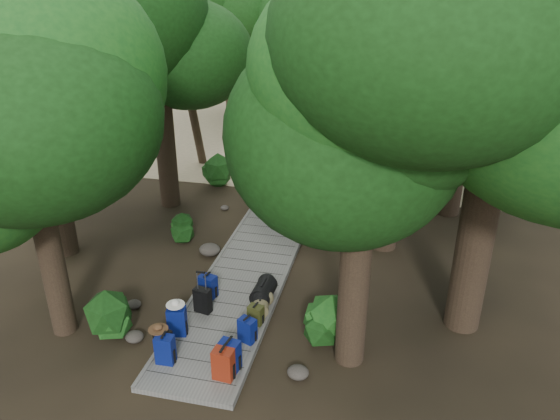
% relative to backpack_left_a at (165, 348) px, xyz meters
% --- Properties ---
extents(ground, '(120.00, 120.00, 0.00)m').
position_rel_backpack_left_a_xyz_m(ground, '(0.65, 4.17, -0.46)').
color(ground, '#322719').
rests_on(ground, ground).
extents(sand_beach, '(40.00, 22.00, 0.02)m').
position_rel_backpack_left_a_xyz_m(sand_beach, '(0.65, 20.17, -0.45)').
color(sand_beach, tan).
rests_on(sand_beach, ground).
extents(distant_hill, '(32.00, 16.00, 12.00)m').
position_rel_backpack_left_a_xyz_m(distant_hill, '(-39.35, 52.17, -0.46)').
color(distant_hill, black).
rests_on(distant_hill, ground).
extents(boardwalk, '(2.00, 12.00, 0.12)m').
position_rel_backpack_left_a_xyz_m(boardwalk, '(0.65, 5.17, -0.40)').
color(boardwalk, slate).
rests_on(boardwalk, ground).
extents(backpack_left_a, '(0.37, 0.27, 0.68)m').
position_rel_backpack_left_a_xyz_m(backpack_left_a, '(0.00, 0.00, 0.00)').
color(backpack_left_a, navy).
rests_on(backpack_left_a, boardwalk).
extents(backpack_left_b, '(0.40, 0.34, 0.62)m').
position_rel_backpack_left_a_xyz_m(backpack_left_b, '(-0.14, 0.23, -0.03)').
color(backpack_left_b, black).
rests_on(backpack_left_b, boardwalk).
extents(backpack_left_c, '(0.44, 0.35, 0.72)m').
position_rel_backpack_left_a_xyz_m(backpack_left_c, '(-0.12, 0.89, 0.02)').
color(backpack_left_c, navy).
rests_on(backpack_left_c, boardwalk).
extents(backpack_left_d, '(0.46, 0.38, 0.61)m').
position_rel_backpack_left_a_xyz_m(backpack_left_d, '(0.03, 2.36, -0.04)').
color(backpack_left_d, navy).
rests_on(backpack_left_d, boardwalk).
extents(backpack_right_a, '(0.42, 0.32, 0.71)m').
position_rel_backpack_left_a_xyz_m(backpack_right_a, '(1.26, -0.15, 0.01)').
color(backpack_right_a, '#9B2D17').
rests_on(backpack_right_a, boardwalk).
extents(backpack_right_b, '(0.43, 0.33, 0.70)m').
position_rel_backpack_left_a_xyz_m(backpack_right_b, '(1.30, 0.11, 0.01)').
color(backpack_right_b, navy).
rests_on(backpack_right_b, boardwalk).
extents(backpack_right_c, '(0.41, 0.36, 0.59)m').
position_rel_backpack_left_a_xyz_m(backpack_right_c, '(1.39, 1.00, -0.04)').
color(backpack_right_c, navy).
rests_on(backpack_right_c, boardwalk).
extents(backpack_right_d, '(0.36, 0.30, 0.48)m').
position_rel_backpack_left_a_xyz_m(backpack_right_d, '(1.40, 1.62, -0.10)').
color(backpack_right_d, '#353714').
rests_on(backpack_right_d, boardwalk).
extents(duffel_right_khaki, '(0.49, 0.63, 0.38)m').
position_rel_backpack_left_a_xyz_m(duffel_right_khaki, '(1.39, 2.05, -0.15)').
color(duffel_right_khaki, '#746344').
rests_on(duffel_right_khaki, boardwalk).
extents(duffel_right_black, '(0.50, 0.76, 0.47)m').
position_rel_backpack_left_a_xyz_m(duffel_right_black, '(1.35, 2.52, -0.11)').
color(duffel_right_black, black).
rests_on(duffel_right_black, boardwalk).
extents(suitcase_on_boardwalk, '(0.42, 0.28, 0.59)m').
position_rel_backpack_left_a_xyz_m(suitcase_on_boardwalk, '(0.13, 1.77, -0.04)').
color(suitcase_on_boardwalk, black).
rests_on(suitcase_on_boardwalk, boardwalk).
extents(lone_suitcase_on_sand, '(0.44, 0.29, 0.65)m').
position_rel_backpack_left_a_xyz_m(lone_suitcase_on_sand, '(0.86, 12.38, -0.11)').
color(lone_suitcase_on_sand, black).
rests_on(lone_suitcase_on_sand, sand_beach).
extents(hat_brown, '(0.40, 0.40, 0.12)m').
position_rel_backpack_left_a_xyz_m(hat_brown, '(-0.20, 0.19, 0.34)').
color(hat_brown, '#51351E').
rests_on(hat_brown, backpack_left_b).
extents(hat_white, '(0.40, 0.40, 0.13)m').
position_rel_backpack_left_a_xyz_m(hat_white, '(-0.13, 0.91, 0.44)').
color(hat_white, silver).
rests_on(hat_white, backpack_left_c).
extents(kayak, '(0.88, 3.00, 0.30)m').
position_rel_backpack_left_a_xyz_m(kayak, '(-2.16, 15.07, -0.29)').
color(kayak, '#A10D13').
rests_on(kayak, sand_beach).
extents(sun_lounger, '(1.00, 1.83, 0.56)m').
position_rel_backpack_left_a_xyz_m(sun_lounger, '(4.50, 14.71, -0.16)').
color(sun_lounger, silver).
rests_on(sun_lounger, sand_beach).
extents(tree_right_a, '(5.09, 5.09, 8.48)m').
position_rel_backpack_left_a_xyz_m(tree_right_a, '(3.52, 1.08, 3.78)').
color(tree_right_a, black).
rests_on(tree_right_a, ground).
extents(tree_right_b, '(6.01, 6.01, 10.74)m').
position_rel_backpack_left_a_xyz_m(tree_right_b, '(5.82, 2.78, 4.91)').
color(tree_right_b, black).
rests_on(tree_right_b, ground).
extents(tree_right_c, '(5.86, 5.86, 10.15)m').
position_rel_backpack_left_a_xyz_m(tree_right_c, '(3.92, 5.99, 4.61)').
color(tree_right_c, black).
rests_on(tree_right_c, ground).
extents(tree_right_d, '(5.59, 5.59, 10.25)m').
position_rel_backpack_left_a_xyz_m(tree_right_d, '(5.78, 8.68, 4.67)').
color(tree_right_d, black).
rests_on(tree_right_d, ground).
extents(tree_right_e, '(4.60, 4.60, 8.29)m').
position_rel_backpack_left_a_xyz_m(tree_right_e, '(5.16, 11.42, 3.68)').
color(tree_right_e, black).
rests_on(tree_right_e, ground).
extents(tree_right_f, '(5.04, 5.04, 9.00)m').
position_rel_backpack_left_a_xyz_m(tree_right_f, '(6.99, 13.72, 4.04)').
color(tree_right_f, black).
rests_on(tree_right_f, ground).
extents(tree_left_a, '(4.40, 4.40, 7.33)m').
position_rel_backpack_left_a_xyz_m(tree_left_a, '(-2.65, 0.60, 3.20)').
color(tree_left_a, black).
rests_on(tree_left_a, ground).
extents(tree_left_b, '(5.46, 5.46, 9.83)m').
position_rel_backpack_left_a_xyz_m(tree_left_b, '(-4.62, 3.71, 4.45)').
color(tree_left_b, black).
rests_on(tree_left_b, ground).
extents(tree_left_c, '(5.11, 5.11, 8.89)m').
position_rel_backpack_left_a_xyz_m(tree_left_c, '(-3.06, 7.29, 3.98)').
color(tree_left_c, black).
rests_on(tree_left_c, ground).
extents(tree_back_a, '(4.74, 4.74, 8.21)m').
position_rel_backpack_left_a_xyz_m(tree_back_a, '(-0.89, 19.65, 3.65)').
color(tree_back_a, black).
rests_on(tree_back_a, ground).
extents(tree_back_b, '(5.62, 5.62, 10.03)m').
position_rel_backpack_left_a_xyz_m(tree_back_b, '(2.56, 20.04, 4.56)').
color(tree_back_b, black).
rests_on(tree_back_b, ground).
extents(tree_back_c, '(5.18, 5.18, 9.32)m').
position_rel_backpack_left_a_xyz_m(tree_back_c, '(5.37, 19.85, 4.20)').
color(tree_back_c, black).
rests_on(tree_back_c, ground).
extents(tree_back_d, '(5.18, 5.18, 8.63)m').
position_rel_backpack_left_a_xyz_m(tree_back_d, '(-4.71, 19.09, 3.86)').
color(tree_back_d, black).
rests_on(tree_back_d, ground).
extents(palm_right_a, '(4.44, 4.44, 7.57)m').
position_rel_backpack_left_a_xyz_m(palm_right_a, '(3.19, 9.54, 3.33)').
color(palm_right_a, '#114013').
rests_on(palm_right_a, ground).
extents(palm_right_b, '(4.43, 4.43, 8.55)m').
position_rel_backpack_left_a_xyz_m(palm_right_b, '(5.37, 15.83, 3.81)').
color(palm_right_b, '#114013').
rests_on(palm_right_b, ground).
extents(palm_right_c, '(4.36, 4.36, 6.94)m').
position_rel_backpack_left_a_xyz_m(palm_right_c, '(2.96, 17.36, 3.01)').
color(palm_right_c, '#114013').
rests_on(palm_right_c, ground).
extents(palm_left_a, '(4.31, 4.31, 6.85)m').
position_rel_backpack_left_a_xyz_m(palm_left_a, '(-3.65, 11.14, 2.97)').
color(palm_left_a, '#114013').
rests_on(palm_left_a, ground).
extents(rock_left_a, '(0.40, 0.36, 0.22)m').
position_rel_backpack_left_a_xyz_m(rock_left_a, '(-0.99, 0.58, -0.35)').
color(rock_left_a, '#4C473F').
rests_on(rock_left_a, ground).
extents(rock_left_b, '(0.34, 0.30, 0.19)m').
position_rel_backpack_left_a_xyz_m(rock_left_b, '(-1.56, 1.69, -0.37)').
color(rock_left_b, '#4C473F').
rests_on(rock_left_b, ground).
extents(rock_left_c, '(0.58, 0.52, 0.32)m').
position_rel_backpack_left_a_xyz_m(rock_left_c, '(-0.68, 4.42, -0.30)').
color(rock_left_c, '#4C473F').
rests_on(rock_left_c, ground).
extents(rock_left_d, '(0.27, 0.24, 0.15)m').
position_rel_backpack_left_a_xyz_m(rock_left_d, '(-1.19, 7.27, -0.39)').
color(rock_left_d, '#4C473F').
rests_on(rock_left_d, ground).
extents(rock_right_a, '(0.43, 0.39, 0.24)m').
position_rel_backpack_left_a_xyz_m(rock_right_a, '(2.61, 0.29, -0.34)').
color(rock_right_a, '#4C473F').
rests_on(rock_right_a, ground).
extents(rock_right_b, '(0.44, 0.40, 0.24)m').
position_rel_backpack_left_a_xyz_m(rock_right_b, '(2.76, 2.75, -0.34)').
color(rock_right_b, '#4C473F').
rests_on(rock_right_b, ground).
extents(rock_right_c, '(0.29, 0.26, 0.16)m').
position_rel_backpack_left_a_xyz_m(rock_right_c, '(2.13, 5.58, -0.38)').
color(rock_right_c, '#4C473F').
rests_on(rock_right_c, ground).
extents(shrub_left_a, '(1.06, 1.06, 0.95)m').
position_rel_backpack_left_a_xyz_m(shrub_left_a, '(-1.40, 0.76, 0.02)').
color(shrub_left_a, '#174C18').
rests_on(shrub_left_a, ground).
extents(shrub_left_b, '(0.84, 0.84, 0.75)m').
position_rel_backpack_left_a_xyz_m(shrub_left_b, '(-1.71, 4.95, -0.08)').
color(shrub_left_b, '#174C18').
rests_on(shrub_left_b, ground).
extents(shrub_left_c, '(1.24, 1.24, 1.11)m').
position_rel_backpack_left_a_xyz_m(shrub_left_c, '(-2.17, 9.05, 0.10)').
color(shrub_left_c, '#174C18').
rests_on(shrub_left_c, ground).
extents(shrub_right_a, '(1.14, 1.14, 1.03)m').
position_rel_backpack_left_a_xyz_m(shrub_right_a, '(2.87, 1.50, 0.05)').
color(shrub_right_a, '#174C18').
rests_on(shrub_right_a, ground).
extents(shrub_right_b, '(1.30, 1.30, 1.17)m').
position_rel_backpack_left_a_xyz_m(shrub_right_b, '(3.46, 6.42, 0.13)').
color(shrub_right_b, '#174C18').
rests_on(shrub_right_b, ground).
extents(shrub_right_c, '(0.73, 0.73, 0.66)m').
position_rel_backpack_left_a_xyz_m(shrub_right_c, '(2.41, 9.49, -0.13)').
color(shrub_right_c, '#174C18').
rests_on(shrub_right_c, ground).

